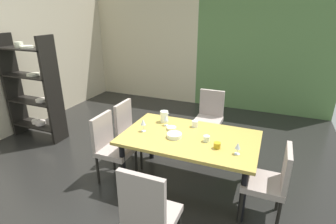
# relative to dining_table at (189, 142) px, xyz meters

# --- Properties ---
(ground_plane) EXTENTS (5.85, 6.39, 0.02)m
(ground_plane) POSITION_rel_dining_table_xyz_m (-0.75, 0.13, -0.66)
(ground_plane) COLOR black
(back_panel_interior) EXTENTS (2.80, 0.10, 2.76)m
(back_panel_interior) POSITION_rel_dining_table_xyz_m (-2.28, 3.28, 0.73)
(back_panel_interior) COLOR beige
(back_panel_interior) RESTS_ON ground_plane
(garden_window_panel) EXTENTS (3.04, 0.10, 2.76)m
(garden_window_panel) POSITION_rel_dining_table_xyz_m (0.65, 3.28, 0.73)
(garden_window_panel) COLOR #547642
(garden_window_panel) RESTS_ON ground_plane
(dining_table) EXTENTS (1.71, 1.04, 0.72)m
(dining_table) POSITION_rel_dining_table_xyz_m (0.00, 0.00, 0.00)
(dining_table) COLOR #B39643
(dining_table) RESTS_ON ground_plane
(chair_right_near) EXTENTS (0.44, 0.44, 0.91)m
(chair_right_near) POSITION_rel_dining_table_xyz_m (1.01, -0.27, -0.12)
(chair_right_near) COLOR #9F8F87
(chair_right_near) RESTS_ON ground_plane
(chair_left_near) EXTENTS (0.45, 0.44, 0.94)m
(chair_left_near) POSITION_rel_dining_table_xyz_m (-1.02, -0.27, -0.12)
(chair_left_near) COLOR #9F8F87
(chair_left_near) RESTS_ON ground_plane
(chair_head_near) EXTENTS (0.44, 0.44, 1.04)m
(chair_head_near) POSITION_rel_dining_table_xyz_m (0.03, -1.26, -0.08)
(chair_head_near) COLOR #9F8F87
(chair_head_near) RESTS_ON ground_plane
(chair_left_far) EXTENTS (0.45, 0.44, 0.94)m
(chair_left_far) POSITION_rel_dining_table_xyz_m (-1.02, 0.27, -0.12)
(chair_left_far) COLOR #9F8F87
(chair_left_far) RESTS_ON ground_plane
(chair_head_far) EXTENTS (0.44, 0.45, 0.95)m
(chair_head_far) POSITION_rel_dining_table_xyz_m (-0.04, 1.25, -0.11)
(chair_head_far) COLOR #9F8F87
(chair_head_far) RESTS_ON ground_plane
(display_shelf) EXTENTS (1.01, 0.35, 1.85)m
(display_shelf) POSITION_rel_dining_table_xyz_m (-3.02, 0.34, 0.29)
(display_shelf) COLOR black
(display_shelf) RESTS_ON ground_plane
(wine_glass_north) EXTENTS (0.07, 0.07, 0.17)m
(wine_glass_north) POSITION_rel_dining_table_xyz_m (-0.61, -0.09, 0.20)
(wine_glass_north) COLOR silver
(wine_glass_north) RESTS_ON dining_table
(wine_glass_center) EXTENTS (0.06, 0.06, 0.16)m
(wine_glass_center) POSITION_rel_dining_table_xyz_m (-0.41, 0.20, 0.19)
(wine_glass_center) COLOR silver
(wine_glass_center) RESTS_ON dining_table
(wine_glass_south) EXTENTS (0.06, 0.06, 0.14)m
(wine_glass_south) POSITION_rel_dining_table_xyz_m (0.62, -0.21, 0.18)
(wine_glass_south) COLOR silver
(wine_glass_south) RESTS_ON dining_table
(serving_bowl_east) EXTENTS (0.13, 0.13, 0.04)m
(serving_bowl_east) POSITION_rel_dining_table_xyz_m (-0.29, 0.10, 0.10)
(serving_bowl_east) COLOR #EFECC6
(serving_bowl_east) RESTS_ON dining_table
(serving_bowl_right) EXTENTS (0.19, 0.19, 0.05)m
(serving_bowl_right) POSITION_rel_dining_table_xyz_m (-0.17, -0.10, 0.10)
(serving_bowl_right) COLOR white
(serving_bowl_right) RESTS_ON dining_table
(cup_near_shelf) EXTENTS (0.08, 0.08, 0.07)m
(cup_near_shelf) POSITION_rel_dining_table_xyz_m (0.39, -0.17, 0.11)
(cup_near_shelf) COLOR #B6911A
(cup_near_shelf) RESTS_ON dining_table
(cup_corner) EXTENTS (0.08, 0.08, 0.09)m
(cup_corner) POSITION_rel_dining_table_xyz_m (-0.02, 0.30, 0.12)
(cup_corner) COLOR white
(cup_corner) RESTS_ON dining_table
(cup_left) EXTENTS (0.08, 0.08, 0.07)m
(cup_left) POSITION_rel_dining_table_xyz_m (0.23, -0.05, 0.11)
(cup_left) COLOR white
(cup_left) RESTS_ON dining_table
(pitcher_west) EXTENTS (0.13, 0.11, 0.16)m
(pitcher_west) POSITION_rel_dining_table_xyz_m (-0.48, 0.31, 0.16)
(pitcher_west) COLOR white
(pitcher_west) RESTS_ON dining_table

